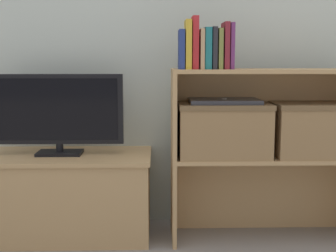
% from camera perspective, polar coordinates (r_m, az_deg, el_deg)
% --- Properties ---
extents(ground_plane, '(16.00, 16.00, 0.00)m').
position_cam_1_polar(ground_plane, '(2.29, 0.09, -14.86)').
color(ground_plane, gray).
extents(wall_back, '(10.00, 0.05, 2.40)m').
position_cam_1_polar(wall_back, '(2.57, -0.17, 15.01)').
color(wall_back, '#B2BCB2').
rests_on(wall_back, ground_plane).
extents(tv_stand, '(0.91, 0.43, 0.42)m').
position_cam_1_polar(tv_stand, '(2.46, -12.88, -8.17)').
color(tv_stand, tan).
rests_on(tv_stand, ground_plane).
extents(tv, '(0.64, 0.14, 0.40)m').
position_cam_1_polar(tv, '(2.37, -13.21, 1.71)').
color(tv, black).
rests_on(tv, tv_stand).
extents(bookshelf_lower_tier, '(0.97, 0.30, 0.42)m').
position_cam_1_polar(bookshelf_lower_tier, '(2.46, 11.84, -6.64)').
color(bookshelf_lower_tier, tan).
rests_on(bookshelf_lower_tier, ground_plane).
extents(bookshelf_upper_tier, '(0.97, 0.30, 0.42)m').
position_cam_1_polar(bookshelf_upper_tier, '(2.39, 12.14, 3.24)').
color(bookshelf_upper_tier, tan).
rests_on(bookshelf_upper_tier, bookshelf_lower_tier).
extents(book_navy, '(0.03, 0.15, 0.18)m').
position_cam_1_polar(book_navy, '(2.21, 1.64, 9.30)').
color(book_navy, navy).
rests_on(book_navy, bookshelf_upper_tier).
extents(book_mustard, '(0.03, 0.15, 0.23)m').
position_cam_1_polar(book_mustard, '(2.21, 2.44, 9.86)').
color(book_mustard, gold).
rests_on(book_mustard, bookshelf_upper_tier).
extents(book_crimson, '(0.03, 0.13, 0.24)m').
position_cam_1_polar(book_crimson, '(2.21, 3.29, 10.07)').
color(book_crimson, '#B22328').
rests_on(book_crimson, bookshelf_upper_tier).
extents(book_tan, '(0.02, 0.15, 0.18)m').
position_cam_1_polar(book_tan, '(2.22, 4.09, 9.31)').
color(book_tan, tan).
rests_on(book_tan, bookshelf_upper_tier).
extents(book_teal, '(0.03, 0.13, 0.19)m').
position_cam_1_polar(book_teal, '(2.22, 4.81, 9.39)').
color(book_teal, '#1E7075').
rests_on(book_teal, bookshelf_upper_tier).
extents(book_charcoal, '(0.02, 0.15, 0.19)m').
position_cam_1_polar(book_charcoal, '(2.22, 5.58, 9.41)').
color(book_charcoal, '#232328').
rests_on(book_charcoal, bookshelf_upper_tier).
extents(book_olive, '(0.02, 0.14, 0.19)m').
position_cam_1_polar(book_olive, '(2.22, 6.27, 9.31)').
color(book_olive, olive).
rests_on(book_olive, bookshelf_upper_tier).
extents(book_maroon, '(0.02, 0.15, 0.22)m').
position_cam_1_polar(book_maroon, '(2.23, 7.00, 9.67)').
color(book_maroon, maroon).
rests_on(book_maroon, bookshelf_upper_tier).
extents(book_plum, '(0.02, 0.13, 0.21)m').
position_cam_1_polar(book_plum, '(2.23, 7.66, 9.62)').
color(book_plum, '#6B2D66').
rests_on(book_plum, bookshelf_upper_tier).
extents(storage_basket_left, '(0.44, 0.27, 0.26)m').
position_cam_1_polar(storage_basket_left, '(2.29, 6.80, -0.19)').
color(storage_basket_left, '#937047').
rests_on(storage_basket_left, bookshelf_lower_tier).
extents(storage_basket_right, '(0.44, 0.27, 0.26)m').
position_cam_1_polar(storage_basket_right, '(2.40, 17.86, -0.14)').
color(storage_basket_right, '#937047').
rests_on(storage_basket_right, bookshelf_lower_tier).
extents(laptop, '(0.34, 0.22, 0.02)m').
position_cam_1_polar(laptop, '(2.27, 6.86, 3.03)').
color(laptop, '#2D2D33').
rests_on(laptop, storage_basket_left).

